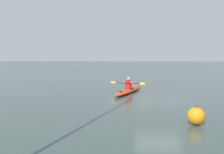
# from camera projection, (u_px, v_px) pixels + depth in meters

# --- Properties ---
(ground_plane) EXTENTS (160.00, 160.00, 0.00)m
(ground_plane) POSITION_uv_depth(u_px,v_px,m) (158.00, 100.00, 14.64)
(ground_plane) COLOR #384742
(kayak) EXTENTS (2.27, 4.93, 0.29)m
(kayak) POSITION_uv_depth(u_px,v_px,m) (129.00, 91.00, 17.39)
(kayak) COLOR red
(kayak) RESTS_ON ground
(kayaker) EXTENTS (2.24, 0.84, 0.74)m
(kayaker) POSITION_uv_depth(u_px,v_px,m) (128.00, 84.00, 17.26)
(kayaker) COLOR red
(kayaker) RESTS_ON kayak
(mooring_buoy_channel_marker) EXTENTS (0.64, 0.64, 0.68)m
(mooring_buoy_channel_marker) POSITION_uv_depth(u_px,v_px,m) (196.00, 116.00, 9.52)
(mooring_buoy_channel_marker) COLOR orange
(mooring_buoy_channel_marker) RESTS_ON ground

